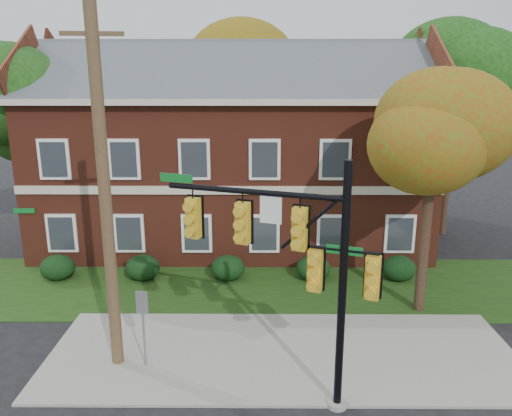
{
  "coord_description": "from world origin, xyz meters",
  "views": [
    {
      "loc": [
        -0.71,
        -12.39,
        8.15
      ],
      "look_at": [
        -0.82,
        3.0,
        4.05
      ],
      "focal_mm": 35.0,
      "sensor_mm": 36.0,
      "label": 1
    }
  ],
  "objects_px": {
    "hedge_center": "(228,268)",
    "utility_pole": "(105,197)",
    "hedge_far_left": "(58,267)",
    "apartment_building": "(233,142)",
    "hedge_right": "(313,268)",
    "tree_near_right": "(444,123)",
    "traffic_signal": "(297,256)",
    "tree_left_rear": "(20,108)",
    "tree_right_rear": "(465,76)",
    "tree_far_rear": "(261,64)",
    "hedge_far_right": "(399,268)",
    "sign_post": "(143,317)",
    "hedge_left": "(143,268)"
  },
  "relations": [
    {
      "from": "hedge_center",
      "to": "utility_pole",
      "type": "height_order",
      "value": "utility_pole"
    },
    {
      "from": "hedge_far_left",
      "to": "apartment_building",
      "type": "bearing_deg",
      "value": 36.89
    },
    {
      "from": "hedge_right",
      "to": "tree_near_right",
      "type": "relative_size",
      "value": 0.16
    },
    {
      "from": "apartment_building",
      "to": "hedge_right",
      "type": "height_order",
      "value": "apartment_building"
    },
    {
      "from": "hedge_center",
      "to": "traffic_signal",
      "type": "relative_size",
      "value": 0.22
    },
    {
      "from": "tree_left_rear",
      "to": "tree_right_rear",
      "type": "distance_m",
      "value": 21.19
    },
    {
      "from": "tree_near_right",
      "to": "tree_right_rear",
      "type": "height_order",
      "value": "tree_right_rear"
    },
    {
      "from": "hedge_right",
      "to": "tree_far_rear",
      "type": "distance_m",
      "value": 15.66
    },
    {
      "from": "hedge_far_right",
      "to": "tree_left_rear",
      "type": "relative_size",
      "value": 0.16
    },
    {
      "from": "tree_near_right",
      "to": "tree_right_rear",
      "type": "relative_size",
      "value": 0.81
    },
    {
      "from": "apartment_building",
      "to": "utility_pole",
      "type": "relative_size",
      "value": 1.9
    },
    {
      "from": "tree_left_rear",
      "to": "utility_pole",
      "type": "bearing_deg",
      "value": -56.29
    },
    {
      "from": "tree_far_rear",
      "to": "utility_pole",
      "type": "height_order",
      "value": "tree_far_rear"
    },
    {
      "from": "tree_right_rear",
      "to": "traffic_signal",
      "type": "distance_m",
      "value": 17.1
    },
    {
      "from": "tree_near_right",
      "to": "sign_post",
      "type": "height_order",
      "value": "tree_near_right"
    },
    {
      "from": "sign_post",
      "to": "hedge_right",
      "type": "bearing_deg",
      "value": 59.73
    },
    {
      "from": "tree_near_right",
      "to": "traffic_signal",
      "type": "relative_size",
      "value": 1.35
    },
    {
      "from": "traffic_signal",
      "to": "utility_pole",
      "type": "xyz_separation_m",
      "value": [
        -5.02,
        1.52,
        1.1
      ]
    },
    {
      "from": "hedge_far_left",
      "to": "tree_right_rear",
      "type": "xyz_separation_m",
      "value": [
        18.31,
        6.11,
        7.6
      ]
    },
    {
      "from": "tree_near_right",
      "to": "tree_left_rear",
      "type": "relative_size",
      "value": 0.97
    },
    {
      "from": "tree_near_right",
      "to": "hedge_far_left",
      "type": "bearing_deg",
      "value": 168.73
    },
    {
      "from": "hedge_center",
      "to": "tree_right_rear",
      "type": "height_order",
      "value": "tree_right_rear"
    },
    {
      "from": "hedge_far_right",
      "to": "hedge_far_left",
      "type": "bearing_deg",
      "value": 180.0
    },
    {
      "from": "hedge_far_left",
      "to": "utility_pole",
      "type": "bearing_deg",
      "value": -56.1
    },
    {
      "from": "hedge_right",
      "to": "sign_post",
      "type": "height_order",
      "value": "sign_post"
    },
    {
      "from": "hedge_center",
      "to": "tree_left_rear",
      "type": "xyz_separation_m",
      "value": [
        -9.73,
        4.14,
        6.16
      ]
    },
    {
      "from": "apartment_building",
      "to": "hedge_far_right",
      "type": "bearing_deg",
      "value": -36.89
    },
    {
      "from": "hedge_left",
      "to": "sign_post",
      "type": "bearing_deg",
      "value": -76.62
    },
    {
      "from": "hedge_left",
      "to": "utility_pole",
      "type": "relative_size",
      "value": 0.14
    },
    {
      "from": "hedge_left",
      "to": "tree_near_right",
      "type": "height_order",
      "value": "tree_near_right"
    },
    {
      "from": "tree_near_right",
      "to": "sign_post",
      "type": "bearing_deg",
      "value": -158.9
    },
    {
      "from": "apartment_building",
      "to": "utility_pole",
      "type": "height_order",
      "value": "utility_pole"
    },
    {
      "from": "hedge_far_right",
      "to": "traffic_signal",
      "type": "xyz_separation_m",
      "value": [
        -4.8,
        -7.73,
        3.41
      ]
    },
    {
      "from": "tree_near_right",
      "to": "apartment_building",
      "type": "bearing_deg",
      "value": 131.77
    },
    {
      "from": "apartment_building",
      "to": "sign_post",
      "type": "height_order",
      "value": "apartment_building"
    },
    {
      "from": "hedge_far_left",
      "to": "hedge_center",
      "type": "relative_size",
      "value": 1.0
    },
    {
      "from": "hedge_far_left",
      "to": "tree_left_rear",
      "type": "bearing_deg",
      "value": 123.42
    },
    {
      "from": "tree_right_rear",
      "to": "tree_far_rear",
      "type": "distance_m",
      "value": 12.2
    },
    {
      "from": "tree_near_right",
      "to": "utility_pole",
      "type": "relative_size",
      "value": 0.87
    },
    {
      "from": "hedge_far_left",
      "to": "sign_post",
      "type": "bearing_deg",
      "value": -51.83
    },
    {
      "from": "tree_left_rear",
      "to": "traffic_signal",
      "type": "relative_size",
      "value": 1.4
    },
    {
      "from": "utility_pole",
      "to": "apartment_building",
      "type": "bearing_deg",
      "value": 69.46
    },
    {
      "from": "hedge_far_left",
      "to": "hedge_far_right",
      "type": "height_order",
      "value": "same"
    },
    {
      "from": "sign_post",
      "to": "hedge_far_right",
      "type": "bearing_deg",
      "value": 45.79
    },
    {
      "from": "traffic_signal",
      "to": "sign_post",
      "type": "xyz_separation_m",
      "value": [
        -4.18,
        1.35,
        -2.32
      ]
    },
    {
      "from": "hedge_far_right",
      "to": "tree_left_rear",
      "type": "xyz_separation_m",
      "value": [
        -16.73,
        4.14,
        6.16
      ]
    },
    {
      "from": "hedge_left",
      "to": "tree_left_rear",
      "type": "relative_size",
      "value": 0.16
    },
    {
      "from": "tree_right_rear",
      "to": "hedge_center",
      "type": "bearing_deg",
      "value": -151.63
    },
    {
      "from": "tree_near_right",
      "to": "tree_far_rear",
      "type": "distance_m",
      "value": 17.12
    },
    {
      "from": "hedge_far_right",
      "to": "tree_left_rear",
      "type": "distance_m",
      "value": 18.3
    }
  ]
}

